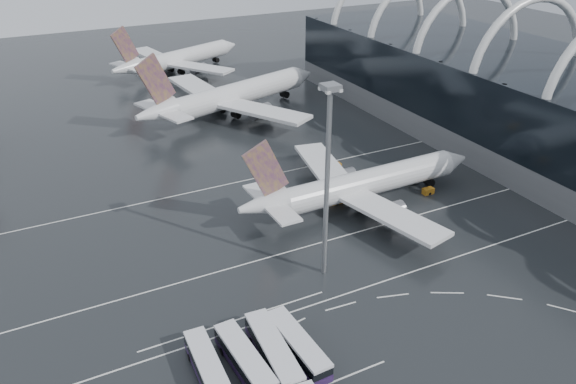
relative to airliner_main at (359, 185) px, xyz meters
name	(u,v)px	position (x,y,z in m)	size (l,w,h in m)	color
ground	(377,274)	(-9.54, -20.25, -4.37)	(420.00, 420.00, 0.00)	black
terminal	(560,111)	(52.02, -0.42, 6.51)	(42.00, 160.00, 34.90)	#555759
lane_marking_near	(384,281)	(-9.54, -22.25, -4.36)	(120.00, 0.25, 0.01)	silver
lane_marking_mid	(337,238)	(-9.54, -8.25, -4.36)	(120.00, 0.25, 0.01)	silver
lane_marking_far	(269,175)	(-9.54, 19.75, -4.36)	(120.00, 0.25, 0.01)	silver
bus_bay_line_north	(236,320)	(-33.54, -20.25, -4.36)	(28.00, 0.25, 0.01)	silver
airliner_main	(359,185)	(0.00, 0.00, 0.00)	(51.34, 45.17, 17.44)	silver
airliner_gate_b	(231,96)	(-2.77, 58.50, 0.85)	(58.77, 52.18, 20.84)	silver
airliner_gate_c	(177,59)	(-3.67, 104.94, 0.28)	(50.00, 45.64, 18.57)	silver
bus_row_near_a	(208,368)	(-40.64, -28.74, -2.70)	(3.33, 12.39, 3.02)	#20133E
bus_row_near_b	(245,361)	(-36.08, -29.68, -2.64)	(3.55, 12.91, 3.15)	#20133E
bus_row_near_c	(273,352)	(-32.34, -30.04, -2.54)	(3.95, 13.64, 3.31)	#20133E
bus_row_near_d	(298,345)	(-28.97, -30.20, -2.65)	(3.45, 12.77, 3.12)	#20133E
floodlight_mast	(328,162)	(-16.72, -15.88, 14.97)	(2.36, 2.36, 30.74)	gray
gse_cart_belly_a	(428,191)	(15.28, -2.34, -3.75)	(2.26, 1.33, 1.23)	#AB6B16
gse_cart_belly_c	(336,200)	(-3.28, 2.61, -3.74)	(2.29, 1.35, 1.25)	#AB6B16
gse_cart_belly_d	(412,180)	(15.49, 2.96, -3.74)	(2.30, 1.36, 1.25)	slate
gse_cart_belly_e	(336,166)	(4.86, 16.12, -3.76)	(2.22, 1.31, 1.21)	#AB6B16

